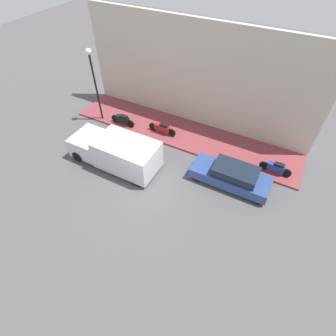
{
  "coord_description": "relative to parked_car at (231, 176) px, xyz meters",
  "views": [
    {
      "loc": [
        -7.75,
        -5.67,
        11.01
      ],
      "look_at": [
        1.23,
        -0.9,
        0.6
      ],
      "focal_mm": 28.0,
      "sensor_mm": 36.0,
      "label": 1
    }
  ],
  "objects": [
    {
      "name": "parked_car",
      "position": [
        0.0,
        0.0,
        0.0
      ],
      "size": [
        1.61,
        4.28,
        1.23
      ],
      "color": "#2D4784",
      "rests_on": "ground_plane"
    },
    {
      "name": "motorcycle_red",
      "position": [
        2.04,
        5.4,
        -0.07
      ],
      "size": [
        0.3,
        1.97,
        0.73
      ],
      "color": "#B21E1E",
      "rests_on": "sidewalk"
    },
    {
      "name": "delivery_van",
      "position": [
        -1.63,
        6.43,
        0.36
      ],
      "size": [
        2.09,
        5.33,
        1.86
      ],
      "color": "silver",
      "rests_on": "ground_plane"
    },
    {
      "name": "building_facade",
      "position": [
        4.39,
        4.2,
        2.75
      ],
      "size": [
        0.3,
        15.36,
        6.68
      ],
      "color": "beige",
      "rests_on": "ground_plane"
    },
    {
      "name": "streetlamp",
      "position": [
        1.53,
        10.01,
        2.92
      ],
      "size": [
        0.38,
        0.38,
        4.87
      ],
      "color": "black",
      "rests_on": "sidewalk"
    },
    {
      "name": "sidewalk",
      "position": [
        2.71,
        4.2,
        -0.53
      ],
      "size": [
        3.07,
        15.36,
        0.12
      ],
      "color": "brown",
      "rests_on": "ground_plane"
    },
    {
      "name": "ground_plane",
      "position": [
        -2.34,
        4.2,
        -0.59
      ],
      "size": [
        60.0,
        60.0,
        0.0
      ],
      "primitive_type": "plane",
      "color": "#514F51"
    },
    {
      "name": "motorcycle_blue",
      "position": [
        1.83,
        -2.0,
        -0.07
      ],
      "size": [
        0.3,
        1.78,
        0.74
      ],
      "color": "navy",
      "rests_on": "sidewalk"
    },
    {
      "name": "motorcycle_black",
      "position": [
        1.6,
        8.26,
        -0.06
      ],
      "size": [
        0.3,
        1.82,
        0.76
      ],
      "color": "black",
      "rests_on": "sidewalk"
    }
  ]
}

